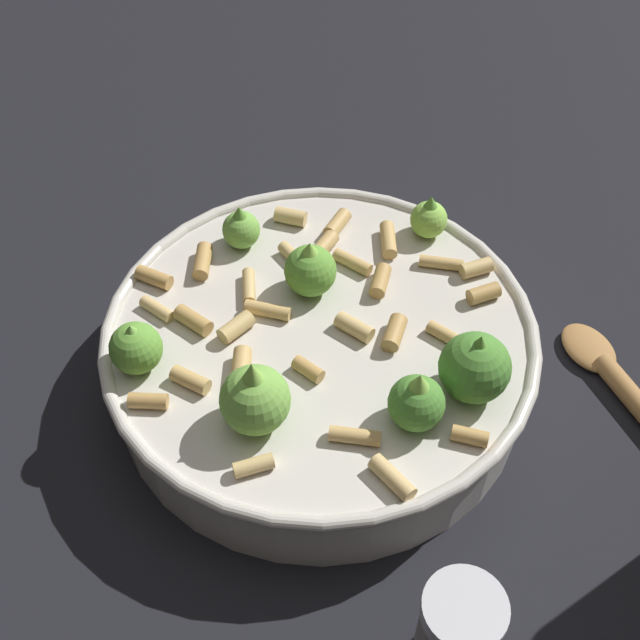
# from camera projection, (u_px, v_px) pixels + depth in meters

# --- Properties ---
(ground_plane) EXTENTS (2.40, 2.40, 0.00)m
(ground_plane) POSITION_uv_depth(u_px,v_px,m) (320.00, 379.00, 0.61)
(ground_plane) COLOR black
(cooking_pan) EXTENTS (0.31, 0.31, 0.12)m
(cooking_pan) POSITION_uv_depth(u_px,v_px,m) (321.00, 350.00, 0.58)
(cooking_pan) COLOR beige
(cooking_pan) RESTS_ON ground
(pepper_shaker) EXTENTS (0.05, 0.05, 0.08)m
(pepper_shaker) POSITION_uv_depth(u_px,v_px,m) (456.00, 635.00, 0.44)
(pepper_shaker) COLOR gray
(pepper_shaker) RESTS_ON ground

